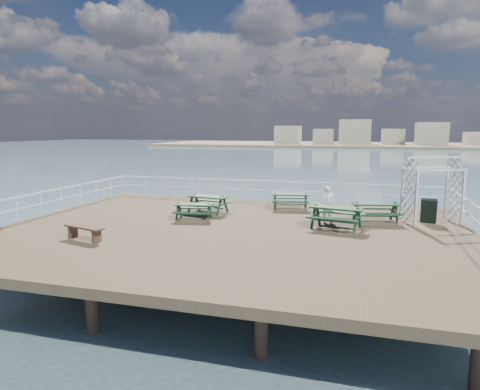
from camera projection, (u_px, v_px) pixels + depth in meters
name	position (u px, v px, depth m)	size (l,w,h in m)	color
ground	(231.00, 232.00, 16.66)	(18.00, 14.00, 0.30)	brown
sea_backdrop	(388.00, 142.00, 140.61)	(300.00, 300.00, 9.20)	#476677
railing	(247.00, 196.00, 18.96)	(17.77, 13.76, 1.10)	white
picnic_table_a	(194.00, 208.00, 18.22)	(1.79, 1.54, 0.77)	#14371B
picnic_table_b	(290.00, 198.00, 20.64)	(1.97, 1.70, 0.85)	#14371B
picnic_table_c	(376.00, 208.00, 17.71)	(2.15, 1.87, 0.91)	#14371B
picnic_table_d	(208.00, 201.00, 19.72)	(2.06, 1.77, 0.89)	#14371B
picnic_table_e	(336.00, 213.00, 16.61)	(2.24, 1.93, 0.96)	#14371B
flat_bench_near	(84.00, 230.00, 14.91)	(1.72, 0.84, 0.48)	brown
trellis_arbor	(432.00, 194.00, 17.50)	(2.49, 1.98, 2.74)	white
sandwich_board	(429.00, 211.00, 17.53)	(0.66, 0.52, 1.02)	black
person	(328.00, 204.00, 17.73)	(0.55, 0.36, 1.51)	white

